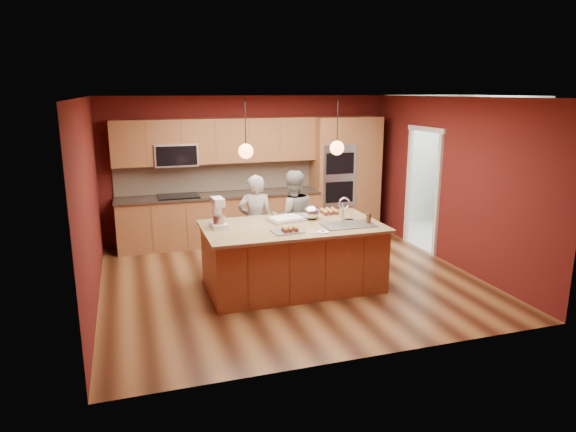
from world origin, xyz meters
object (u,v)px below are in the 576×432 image
object	(u,v)px
person_right	(292,218)
stand_mixer	(218,215)
mixing_bowl	(312,212)
island	(294,255)
person_left	(256,222)

from	to	relation	value
person_right	stand_mixer	distance (m)	1.57
person_right	stand_mixer	xyz separation A→B (m)	(-1.34, -0.76, 0.33)
person_right	mixing_bowl	xyz separation A→B (m)	(0.06, -0.72, 0.25)
island	mixing_bowl	size ratio (longest dim) A/B	9.90
stand_mixer	person_right	bearing A→B (deg)	25.72
person_left	stand_mixer	xyz separation A→B (m)	(-0.72, -0.76, 0.35)
person_left	person_right	size ratio (longest dim) A/B	0.98
island	person_right	distance (m)	1.05
person_left	person_right	bearing A→B (deg)	-168.71
person_right	stand_mixer	world-z (taller)	person_right
stand_mixer	mixing_bowl	distance (m)	1.40
island	stand_mixer	distance (m)	1.23
stand_mixer	mixing_bowl	size ratio (longest dim) A/B	1.64
person_left	stand_mixer	bearing A→B (deg)	57.88
island	stand_mixer	world-z (taller)	stand_mixer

